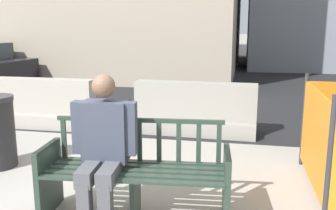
{
  "coord_description": "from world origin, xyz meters",
  "views": [
    {
      "loc": [
        1.55,
        -2.8,
        1.71
      ],
      "look_at": [
        0.62,
        1.76,
        0.75
      ],
      "focal_mm": 40.0,
      "sensor_mm": 36.0,
      "label": 1
    }
  ],
  "objects_px": {
    "jersey_barrier_left": "(40,107)",
    "jersey_barrier_centre": "(195,112)",
    "street_bench": "(136,175)",
    "seated_person": "(103,145)"
  },
  "relations": [
    {
      "from": "seated_person",
      "to": "jersey_barrier_centre",
      "type": "relative_size",
      "value": 0.65
    },
    {
      "from": "street_bench",
      "to": "jersey_barrier_left",
      "type": "height_order",
      "value": "street_bench"
    },
    {
      "from": "street_bench",
      "to": "jersey_barrier_centre",
      "type": "height_order",
      "value": "street_bench"
    },
    {
      "from": "street_bench",
      "to": "jersey_barrier_centre",
      "type": "xyz_separation_m",
      "value": [
        0.16,
        2.91,
        -0.06
      ]
    },
    {
      "from": "jersey_barrier_left",
      "to": "street_bench",
      "type": "bearing_deg",
      "value": -47.48
    },
    {
      "from": "jersey_barrier_left",
      "to": "jersey_barrier_centre",
      "type": "bearing_deg",
      "value": 1.71
    },
    {
      "from": "street_bench",
      "to": "jersey_barrier_left",
      "type": "bearing_deg",
      "value": 132.52
    },
    {
      "from": "street_bench",
      "to": "jersey_barrier_left",
      "type": "xyz_separation_m",
      "value": [
        -2.59,
        2.83,
        -0.06
      ]
    },
    {
      "from": "jersey_barrier_centre",
      "to": "jersey_barrier_left",
      "type": "distance_m",
      "value": 2.76
    },
    {
      "from": "street_bench",
      "to": "jersey_barrier_left",
      "type": "relative_size",
      "value": 0.86
    }
  ]
}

